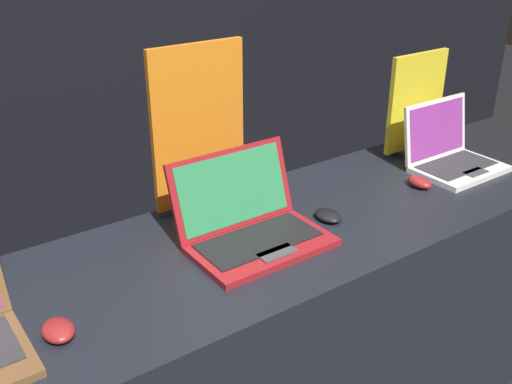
{
  "coord_description": "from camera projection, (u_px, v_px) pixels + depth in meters",
  "views": [
    {
      "loc": [
        -0.89,
        -0.93,
        1.77
      ],
      "look_at": [
        0.0,
        0.33,
        1.03
      ],
      "focal_mm": 42.0,
      "sensor_mm": 36.0,
      "label": 1
    }
  ],
  "objects": [
    {
      "name": "display_counter",
      "position": [
        255.0,
        355.0,
        1.96
      ],
      "size": [
        2.24,
        0.66,
        0.88
      ],
      "color": "black",
      "rests_on": "ground_plane"
    },
    {
      "name": "mouse_front",
      "position": [
        58.0,
        330.0,
        1.36
      ],
      "size": [
        0.07,
        0.1,
        0.04
      ],
      "color": "maroon",
      "rests_on": "display_counter"
    },
    {
      "name": "laptop_middle",
      "position": [
        250.0,
        223.0,
        1.74
      ],
      "size": [
        0.4,
        0.31,
        0.25
      ],
      "color": "maroon",
      "rests_on": "display_counter"
    },
    {
      "name": "mouse_middle",
      "position": [
        328.0,
        216.0,
        1.87
      ],
      "size": [
        0.07,
        0.1,
        0.03
      ],
      "color": "black",
      "rests_on": "display_counter"
    },
    {
      "name": "promo_stand_middle",
      "position": [
        199.0,
        132.0,
        1.86
      ],
      "size": [
        0.32,
        0.07,
        0.53
      ],
      "color": "black",
      "rests_on": "display_counter"
    },
    {
      "name": "laptop_back",
      "position": [
        450.0,
        153.0,
        2.23
      ],
      "size": [
        0.33,
        0.27,
        0.24
      ],
      "color": "silver",
      "rests_on": "display_counter"
    },
    {
      "name": "mouse_back",
      "position": [
        419.0,
        182.0,
        2.09
      ],
      "size": [
        0.06,
        0.1,
        0.04
      ],
      "color": "maroon",
      "rests_on": "display_counter"
    },
    {
      "name": "promo_stand_back",
      "position": [
        415.0,
        107.0,
        2.31
      ],
      "size": [
        0.29,
        0.07,
        0.4
      ],
      "color": "black",
      "rests_on": "display_counter"
    }
  ]
}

